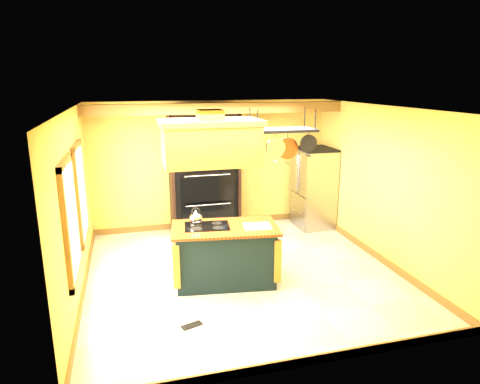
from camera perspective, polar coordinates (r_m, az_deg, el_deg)
name	(u,v)px	position (r m, az deg, el deg)	size (l,w,h in m)	color
floor	(242,273)	(7.24, 0.29, -10.73)	(5.00, 5.00, 0.00)	beige
ceiling	(242,108)	(6.55, 0.32, 11.13)	(5.00, 5.00, 0.00)	white
wall_back	(211,165)	(9.14, -3.84, 3.60)	(5.00, 0.02, 2.70)	gold
wall_front	(306,255)	(4.53, 8.77, -8.34)	(5.00, 0.02, 2.70)	gold
wall_left	(75,206)	(6.59, -21.17, -1.80)	(0.02, 5.00, 2.70)	gold
wall_right	(381,185)	(7.79, 18.34, 0.91)	(0.02, 5.00, 2.70)	gold
ceiling_beam	(219,108)	(8.20, -2.88, 11.08)	(5.00, 0.15, 0.20)	olive
window_near	(71,220)	(5.81, -21.63, -3.49)	(0.06, 1.06, 1.56)	olive
window_far	(81,193)	(7.15, -20.47, -0.07)	(0.06, 1.06, 1.56)	olive
kitchen_island	(225,254)	(6.77, -2.03, -8.24)	(1.73, 1.11, 1.11)	black
range_hood	(210,141)	(6.25, -3.96, 6.78)	(1.46, 0.82, 0.80)	#B9772E
pot_rack	(282,136)	(6.55, 5.63, 7.45)	(1.06, 0.50, 0.79)	black
refrigerator	(314,190)	(9.34, 9.79, 0.30)	(0.73, 0.86, 1.68)	#999CA1
hutch	(204,187)	(8.93, -4.76, 0.67)	(1.41, 0.64, 2.49)	black
floor_register	(192,325)	(5.88, -6.45, -17.25)	(0.28, 0.12, 0.01)	black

